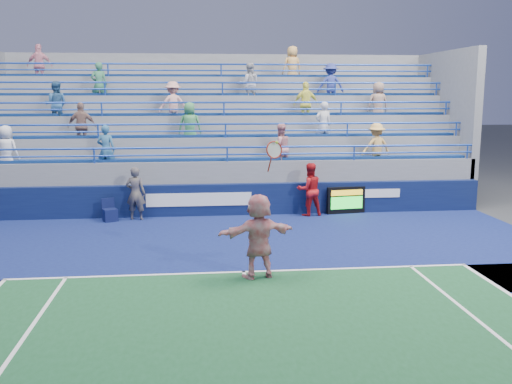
{
  "coord_description": "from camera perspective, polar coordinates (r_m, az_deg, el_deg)",
  "views": [
    {
      "loc": [
        -1.07,
        -12.93,
        4.2
      ],
      "look_at": [
        0.56,
        2.5,
        1.5
      ],
      "focal_mm": 40.0,
      "sensor_mm": 36.0,
      "label": 1
    }
  ],
  "objects": [
    {
      "name": "judge_chair",
      "position": [
        19.48,
        -14.4,
        -2.16
      ],
      "size": [
        0.56,
        0.58,
        0.76
      ],
      "color": "#0C133B",
      "rests_on": "ground"
    },
    {
      "name": "line_judge",
      "position": [
        19.38,
        -11.95,
        -0.15
      ],
      "size": [
        0.72,
        0.54,
        1.8
      ],
      "primitive_type": "imported",
      "rotation": [
        0.0,
        0.0,
        2.96
      ],
      "color": "#141537",
      "rests_on": "ground"
    },
    {
      "name": "sponsor_wall",
      "position": [
        19.8,
        -2.81,
        -0.76
      ],
      "size": [
        18.0,
        0.32,
        1.1
      ],
      "color": "#0B133D",
      "rests_on": "ground"
    },
    {
      "name": "ground",
      "position": [
        13.64,
        -1.24,
        -8.07
      ],
      "size": [
        120.0,
        120.0,
        0.0
      ],
      "primitive_type": "plane",
      "color": "#333538"
    },
    {
      "name": "bleacher_stand",
      "position": [
        23.38,
        -3.37,
        3.35
      ],
      "size": [
        18.0,
        5.6,
        6.13
      ],
      "color": "slate",
      "rests_on": "ground"
    },
    {
      "name": "ball_girl",
      "position": [
        19.71,
        5.35,
        0.25
      ],
      "size": [
        0.99,
        0.83,
        1.84
      ],
      "primitive_type": "imported",
      "rotation": [
        0.0,
        0.0,
        3.3
      ],
      "color": "#B01418",
      "rests_on": "ground"
    },
    {
      "name": "tennis_player",
      "position": [
        13.02,
        0.26,
        -4.41
      ],
      "size": [
        1.91,
        1.02,
        3.16
      ],
      "color": "white",
      "rests_on": "ground"
    },
    {
      "name": "serve_speed_board",
      "position": [
        20.27,
        8.98,
        -0.82
      ],
      "size": [
        1.39,
        0.34,
        0.96
      ],
      "color": "black",
      "rests_on": "ground"
    }
  ]
}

